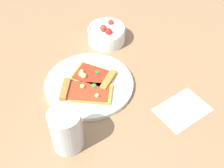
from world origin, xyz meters
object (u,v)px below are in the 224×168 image
at_px(salad_bowl, 107,34).
at_px(paper_napkin, 183,109).
at_px(plate, 89,84).
at_px(pizza_slice_far, 83,92).
at_px(soda_glass, 67,130).
at_px(pizza_slice_near, 94,77).

relative_size(salad_bowl, paper_napkin, 0.90).
relative_size(plate, paper_napkin, 1.87).
xyz_separation_m(pizza_slice_far, soda_glass, (0.12, -0.12, 0.04)).
bearing_deg(paper_napkin, soda_glass, -105.73).
bearing_deg(pizza_slice_far, pizza_slice_near, 117.64).
distance_m(salad_bowl, soda_glass, 0.43).
bearing_deg(pizza_slice_far, paper_napkin, 44.66).
bearing_deg(plate, paper_napkin, 35.97).
height_order(pizza_slice_far, paper_napkin, pizza_slice_far).
bearing_deg(salad_bowl, plate, -48.27).
bearing_deg(pizza_slice_near, paper_napkin, 31.00).
bearing_deg(paper_napkin, salad_bowl, -179.74).
xyz_separation_m(plate, pizza_slice_near, (-0.01, 0.02, 0.01)).
height_order(pizza_slice_near, soda_glass, soda_glass).
xyz_separation_m(plate, pizza_slice_far, (0.02, -0.04, 0.01)).
bearing_deg(pizza_slice_far, plate, 124.03).
distance_m(pizza_slice_near, salad_bowl, 0.20).
relative_size(plate, salad_bowl, 2.09).
height_order(pizza_slice_far, soda_glass, soda_glass).
bearing_deg(pizza_slice_near, pizza_slice_far, -62.36).
height_order(plate, paper_napkin, plate).
distance_m(pizza_slice_near, paper_napkin, 0.28).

